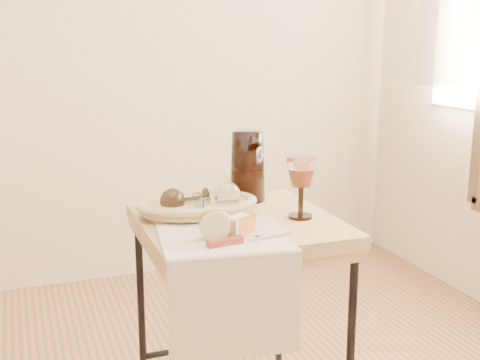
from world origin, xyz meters
name	(u,v)px	position (x,y,z in m)	size (l,w,h in m)	color
wall_back	(52,10)	(0.00, 1.80, 1.35)	(3.60, 0.00, 2.70)	beige
side_table	(238,330)	(0.38, 0.35, 0.35)	(0.56, 0.56, 0.71)	olive
tea_towel	(223,237)	(0.29, 0.19, 0.71)	(0.33, 0.30, 0.01)	beige
bread_basket	(198,208)	(0.28, 0.42, 0.73)	(0.32, 0.22, 0.05)	olive
goblet_lying_a	(187,199)	(0.26, 0.43, 0.76)	(0.12, 0.07, 0.07)	#33231B
goblet_lying_b	(215,198)	(0.33, 0.40, 0.76)	(0.14, 0.09, 0.09)	white
pitcher	(247,166)	(0.49, 0.53, 0.82)	(0.16, 0.24, 0.27)	black
wine_goblet	(301,188)	(0.56, 0.29, 0.80)	(0.09, 0.09, 0.18)	white
apple_half	(215,224)	(0.26, 0.18, 0.75)	(0.09, 0.04, 0.08)	#BE000C
apple_wedge	(239,225)	(0.33, 0.20, 0.74)	(0.07, 0.04, 0.05)	beige
table_knife	(247,237)	(0.33, 0.14, 0.72)	(0.24, 0.03, 0.02)	silver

